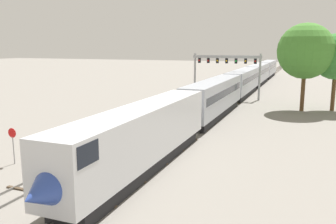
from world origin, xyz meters
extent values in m
plane|color=gray|center=(0.00, 0.00, 0.00)|extent=(400.00, 400.00, 0.00)
cube|color=slate|center=(1.28, 60.00, 0.08)|extent=(0.07, 200.00, 0.16)
cube|color=slate|center=(2.72, 60.00, 0.08)|extent=(0.07, 200.00, 0.16)
cube|color=#473828|center=(2.00, -2.00, 0.05)|extent=(2.60, 0.24, 0.10)
cube|color=#473828|center=(2.00, 2.00, 0.05)|extent=(2.60, 0.24, 0.10)
cube|color=#473828|center=(2.00, 6.00, 0.05)|extent=(2.60, 0.24, 0.10)
cube|color=#473828|center=(2.00, 10.00, 0.05)|extent=(2.60, 0.24, 0.10)
cube|color=#473828|center=(2.00, 14.00, 0.05)|extent=(2.60, 0.24, 0.10)
cube|color=#473828|center=(2.00, 18.00, 0.05)|extent=(2.60, 0.24, 0.10)
cube|color=#473828|center=(2.00, 22.00, 0.05)|extent=(2.60, 0.24, 0.10)
cube|color=#473828|center=(2.00, 26.00, 0.05)|extent=(2.60, 0.24, 0.10)
cube|color=#473828|center=(2.00, 30.00, 0.05)|extent=(2.60, 0.24, 0.10)
cube|color=#473828|center=(2.00, 34.00, 0.05)|extent=(2.60, 0.24, 0.10)
cube|color=#473828|center=(2.00, 38.00, 0.05)|extent=(2.60, 0.24, 0.10)
cube|color=#473828|center=(2.00, 42.00, 0.05)|extent=(2.60, 0.24, 0.10)
cube|color=#473828|center=(2.00, 46.00, 0.05)|extent=(2.60, 0.24, 0.10)
cube|color=#473828|center=(2.00, 50.00, 0.05)|extent=(2.60, 0.24, 0.10)
cube|color=#473828|center=(2.00, 54.00, 0.05)|extent=(2.60, 0.24, 0.10)
cube|color=#473828|center=(2.00, 58.00, 0.05)|extent=(2.60, 0.24, 0.10)
cube|color=#473828|center=(2.00, 62.00, 0.05)|extent=(2.60, 0.24, 0.10)
cube|color=#473828|center=(2.00, 66.00, 0.05)|extent=(2.60, 0.24, 0.10)
cube|color=#473828|center=(2.00, 70.00, 0.05)|extent=(2.60, 0.24, 0.10)
cube|color=#473828|center=(2.00, 74.00, 0.05)|extent=(2.60, 0.24, 0.10)
cube|color=#473828|center=(2.00, 78.00, 0.05)|extent=(2.60, 0.24, 0.10)
cube|color=#473828|center=(2.00, 82.00, 0.05)|extent=(2.60, 0.24, 0.10)
cube|color=#473828|center=(2.00, 86.00, 0.05)|extent=(2.60, 0.24, 0.10)
cube|color=#473828|center=(2.00, 90.00, 0.05)|extent=(2.60, 0.24, 0.10)
cube|color=#473828|center=(2.00, 94.00, 0.05)|extent=(2.60, 0.24, 0.10)
cube|color=#473828|center=(2.00, 98.00, 0.05)|extent=(2.60, 0.24, 0.10)
cube|color=#473828|center=(2.00, 102.00, 0.05)|extent=(2.60, 0.24, 0.10)
cube|color=#473828|center=(2.00, 106.00, 0.05)|extent=(2.60, 0.24, 0.10)
cube|color=#473828|center=(2.00, 110.00, 0.05)|extent=(2.60, 0.24, 0.10)
cube|color=#473828|center=(2.00, 114.00, 0.05)|extent=(2.60, 0.24, 0.10)
cube|color=#473828|center=(2.00, 118.00, 0.05)|extent=(2.60, 0.24, 0.10)
cube|color=#473828|center=(2.00, 122.00, 0.05)|extent=(2.60, 0.24, 0.10)
cube|color=#473828|center=(2.00, 126.00, 0.05)|extent=(2.60, 0.24, 0.10)
cube|color=#473828|center=(2.00, 130.00, 0.05)|extent=(2.60, 0.24, 0.10)
cube|color=#473828|center=(2.00, 134.00, 0.05)|extent=(2.60, 0.24, 0.10)
cube|color=#473828|center=(2.00, 138.00, 0.05)|extent=(2.60, 0.24, 0.10)
cube|color=#473828|center=(2.00, 142.00, 0.05)|extent=(2.60, 0.24, 0.10)
cube|color=#473828|center=(2.00, 146.00, 0.05)|extent=(2.60, 0.24, 0.10)
cube|color=#473828|center=(2.00, 150.00, 0.05)|extent=(2.60, 0.24, 0.10)
cube|color=#473828|center=(2.00, 154.00, 0.05)|extent=(2.60, 0.24, 0.10)
cube|color=#473828|center=(2.00, 158.00, 0.05)|extent=(2.60, 0.24, 0.10)
cube|color=slate|center=(-4.22, 40.00, 0.08)|extent=(0.07, 160.00, 0.16)
cube|color=slate|center=(-2.78, 40.00, 0.08)|extent=(0.07, 160.00, 0.16)
cube|color=#473828|center=(-3.50, -2.00, 0.05)|extent=(2.60, 0.24, 0.10)
cube|color=#473828|center=(-3.50, 2.00, 0.05)|extent=(2.60, 0.24, 0.10)
cube|color=#473828|center=(-3.50, 6.00, 0.05)|extent=(2.60, 0.24, 0.10)
cube|color=#473828|center=(-3.50, 10.00, 0.05)|extent=(2.60, 0.24, 0.10)
cube|color=#473828|center=(-3.50, 14.00, 0.05)|extent=(2.60, 0.24, 0.10)
cube|color=#473828|center=(-3.50, 18.00, 0.05)|extent=(2.60, 0.24, 0.10)
cube|color=#473828|center=(-3.50, 22.00, 0.05)|extent=(2.60, 0.24, 0.10)
cube|color=#473828|center=(-3.50, 26.00, 0.05)|extent=(2.60, 0.24, 0.10)
cube|color=#473828|center=(-3.50, 30.00, 0.05)|extent=(2.60, 0.24, 0.10)
cube|color=#473828|center=(-3.50, 34.00, 0.05)|extent=(2.60, 0.24, 0.10)
cube|color=#473828|center=(-3.50, 38.00, 0.05)|extent=(2.60, 0.24, 0.10)
cube|color=#473828|center=(-3.50, 42.00, 0.05)|extent=(2.60, 0.24, 0.10)
cube|color=#473828|center=(-3.50, 46.00, 0.05)|extent=(2.60, 0.24, 0.10)
cube|color=#473828|center=(-3.50, 50.00, 0.05)|extent=(2.60, 0.24, 0.10)
cube|color=#473828|center=(-3.50, 54.00, 0.05)|extent=(2.60, 0.24, 0.10)
cube|color=#473828|center=(-3.50, 58.00, 0.05)|extent=(2.60, 0.24, 0.10)
cube|color=#473828|center=(-3.50, 62.00, 0.05)|extent=(2.60, 0.24, 0.10)
cube|color=#473828|center=(-3.50, 66.00, 0.05)|extent=(2.60, 0.24, 0.10)
cube|color=#473828|center=(-3.50, 70.00, 0.05)|extent=(2.60, 0.24, 0.10)
cube|color=#473828|center=(-3.50, 74.00, 0.05)|extent=(2.60, 0.24, 0.10)
cube|color=#473828|center=(-3.50, 78.00, 0.05)|extent=(2.60, 0.24, 0.10)
cube|color=#473828|center=(-3.50, 82.00, 0.05)|extent=(2.60, 0.24, 0.10)
cube|color=#473828|center=(-3.50, 86.00, 0.05)|extent=(2.60, 0.24, 0.10)
cube|color=#473828|center=(-3.50, 90.00, 0.05)|extent=(2.60, 0.24, 0.10)
cube|color=#473828|center=(-3.50, 94.00, 0.05)|extent=(2.60, 0.24, 0.10)
cube|color=#473828|center=(-3.50, 98.00, 0.05)|extent=(2.60, 0.24, 0.10)
cube|color=#473828|center=(-3.50, 102.00, 0.05)|extent=(2.60, 0.24, 0.10)
cube|color=#473828|center=(-3.50, 106.00, 0.05)|extent=(2.60, 0.24, 0.10)
cube|color=#473828|center=(-3.50, 110.00, 0.05)|extent=(2.60, 0.24, 0.10)
cube|color=#473828|center=(-3.50, 114.00, 0.05)|extent=(2.60, 0.24, 0.10)
cube|color=#473828|center=(-3.50, 118.00, 0.05)|extent=(2.60, 0.24, 0.10)
cube|color=silver|center=(2.00, 4.35, 2.90)|extent=(3.00, 20.70, 3.80)
cone|color=#2D479E|center=(2.00, -6.20, 2.50)|extent=(2.88, 2.60, 2.88)
cube|color=black|center=(2.00, -4.80, 4.04)|extent=(3.04, 1.80, 1.10)
cube|color=black|center=(2.00, 4.35, 0.50)|extent=(2.52, 18.63, 1.00)
cube|color=#9EA3AD|center=(2.00, 26.05, 2.90)|extent=(3.00, 20.70, 3.80)
cube|color=black|center=(2.00, 26.05, 3.30)|extent=(3.04, 19.04, 0.90)
cube|color=black|center=(2.00, 26.05, 0.50)|extent=(2.52, 18.63, 1.00)
cube|color=#9EA3AD|center=(2.00, 47.75, 2.90)|extent=(3.00, 20.70, 3.80)
cube|color=black|center=(2.00, 47.75, 3.30)|extent=(3.04, 19.04, 0.90)
cube|color=black|center=(2.00, 47.75, 0.50)|extent=(2.52, 18.63, 1.00)
cube|color=#9EA3AD|center=(2.00, 69.45, 2.90)|extent=(3.00, 20.70, 3.80)
cube|color=black|center=(2.00, 69.45, 3.30)|extent=(3.04, 19.04, 0.90)
cube|color=black|center=(2.00, 69.45, 0.50)|extent=(2.52, 18.63, 1.00)
cube|color=#9EA3AD|center=(2.00, 91.15, 2.90)|extent=(3.00, 20.70, 3.80)
cube|color=black|center=(2.00, 91.15, 3.30)|extent=(3.04, 19.04, 0.90)
cube|color=black|center=(2.00, 91.15, 0.50)|extent=(2.52, 18.63, 1.00)
cylinder|color=#999BA0|center=(-6.00, 43.11, 3.96)|extent=(0.36, 0.36, 7.91)
cylinder|color=#999BA0|center=(5.50, 43.11, 3.96)|extent=(0.36, 0.36, 7.91)
cube|color=#999BA0|center=(-0.25, 43.11, 7.31)|extent=(12.10, 0.36, 0.50)
cube|color=black|center=(-5.18, 43.16, 6.61)|extent=(0.44, 0.32, 0.90)
sphere|color=red|center=(-5.18, 42.97, 6.61)|extent=(0.28, 0.28, 0.28)
cube|color=black|center=(-3.54, 43.16, 6.61)|extent=(0.44, 0.32, 0.90)
sphere|color=red|center=(-3.54, 42.97, 6.61)|extent=(0.28, 0.28, 0.28)
cube|color=black|center=(-1.89, 43.16, 6.61)|extent=(0.44, 0.32, 0.90)
sphere|color=yellow|center=(-1.89, 42.97, 6.61)|extent=(0.28, 0.28, 0.28)
cube|color=black|center=(-0.25, 43.16, 6.61)|extent=(0.44, 0.32, 0.90)
sphere|color=yellow|center=(-0.25, 42.97, 6.61)|extent=(0.28, 0.28, 0.28)
cube|color=black|center=(1.39, 43.16, 6.61)|extent=(0.44, 0.32, 0.90)
sphere|color=green|center=(1.39, 42.97, 6.61)|extent=(0.28, 0.28, 0.28)
cube|color=black|center=(3.04, 43.16, 6.61)|extent=(0.44, 0.32, 0.90)
sphere|color=yellow|center=(3.04, 42.97, 6.61)|extent=(0.28, 0.28, 0.28)
cube|color=black|center=(4.68, 43.16, 6.61)|extent=(0.44, 0.32, 0.90)
sphere|color=red|center=(4.68, 42.97, 6.61)|extent=(0.28, 0.28, 0.28)
cylinder|color=gray|center=(-8.00, 1.85, 1.10)|extent=(0.08, 0.08, 2.20)
cylinder|color=red|center=(-8.00, 1.83, 2.50)|extent=(0.76, 0.03, 0.76)
cylinder|color=brown|center=(12.58, 34.84, 2.87)|extent=(0.56, 0.56, 5.74)
sphere|color=#427F2D|center=(12.58, 34.84, 8.45)|extent=(7.74, 7.74, 7.74)
cylinder|color=brown|center=(16.65, 36.68, 2.71)|extent=(0.56, 0.56, 5.42)
sphere|color=#387A33|center=(16.65, 36.68, 7.68)|extent=(6.46, 6.46, 6.46)
camera|label=1|loc=(13.00, -18.51, 9.11)|focal=37.81mm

